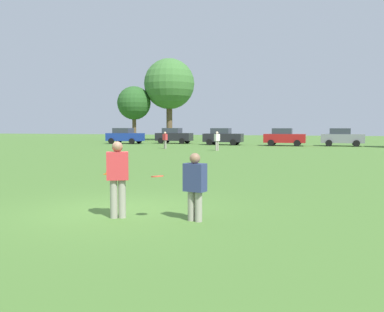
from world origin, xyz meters
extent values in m
plane|color=#47702D|center=(0.00, 0.00, 0.00)|extent=(177.44, 177.44, 0.00)
cylinder|color=gray|center=(0.28, -0.66, 0.42)|extent=(0.16, 0.16, 0.84)
cylinder|color=gray|center=(0.44, -0.58, 0.42)|extent=(0.16, 0.16, 0.84)
cube|color=red|center=(0.36, -0.62, 1.15)|extent=(0.54, 0.45, 0.61)
sphere|color=#8C664C|center=(0.36, -0.62, 1.56)|extent=(0.23, 0.23, 0.23)
cylinder|color=gray|center=(2.14, -0.39, 0.32)|extent=(0.16, 0.16, 0.64)
cylinder|color=gray|center=(1.97, -0.36, 0.32)|extent=(0.16, 0.16, 0.64)
cube|color=navy|center=(2.06, -0.37, 0.93)|extent=(0.49, 0.35, 0.59)
sphere|color=#8C664C|center=(2.06, -0.37, 1.33)|extent=(0.23, 0.23, 0.23)
cylinder|color=#E54C33|center=(1.26, -0.52, 0.94)|extent=(0.27, 0.27, 0.06)
cube|color=#D8590C|center=(-4.22, 6.88, 0.01)|extent=(0.32, 0.32, 0.03)
cone|color=orange|center=(-4.22, 6.88, 0.26)|extent=(0.24, 0.24, 0.45)
cube|color=navy|center=(-18.75, 35.82, 0.78)|extent=(4.25, 1.93, 0.90)
cube|color=#2D333D|center=(-19.00, 35.81, 1.50)|extent=(2.05, 1.70, 0.64)
cylinder|color=black|center=(-17.49, 36.86, 0.33)|extent=(0.67, 0.24, 0.66)
cylinder|color=black|center=(-17.42, 34.87, 0.33)|extent=(0.67, 0.24, 0.66)
cylinder|color=black|center=(-20.09, 36.78, 0.33)|extent=(0.67, 0.24, 0.66)
cylinder|color=black|center=(-20.02, 34.78, 0.33)|extent=(0.67, 0.24, 0.66)
cube|color=black|center=(-13.58, 38.26, 0.78)|extent=(4.25, 1.93, 0.90)
cube|color=#2D333D|center=(-13.83, 38.25, 1.50)|extent=(2.05, 1.70, 0.64)
cylinder|color=black|center=(-12.31, 39.30, 0.33)|extent=(0.67, 0.24, 0.66)
cylinder|color=black|center=(-12.25, 37.30, 0.33)|extent=(0.67, 0.24, 0.66)
cylinder|color=black|center=(-14.91, 39.22, 0.33)|extent=(0.67, 0.24, 0.66)
cylinder|color=black|center=(-14.85, 37.22, 0.33)|extent=(0.67, 0.24, 0.66)
cube|color=black|center=(-7.09, 36.33, 0.78)|extent=(4.25, 1.93, 0.90)
cube|color=#2D333D|center=(-7.34, 36.32, 1.50)|extent=(2.05, 1.70, 0.64)
cylinder|color=black|center=(-5.82, 37.37, 0.33)|extent=(0.67, 0.24, 0.66)
cylinder|color=black|center=(-5.76, 35.37, 0.33)|extent=(0.67, 0.24, 0.66)
cylinder|color=black|center=(-8.43, 37.29, 0.33)|extent=(0.67, 0.24, 0.66)
cylinder|color=black|center=(-8.36, 35.29, 0.33)|extent=(0.67, 0.24, 0.66)
cube|color=maroon|center=(-0.48, 36.23, 0.78)|extent=(4.25, 1.93, 0.90)
cube|color=#2D333D|center=(-0.73, 36.22, 1.50)|extent=(2.05, 1.70, 0.64)
cylinder|color=black|center=(0.79, 37.27, 0.33)|extent=(0.67, 0.24, 0.66)
cylinder|color=black|center=(0.85, 35.27, 0.33)|extent=(0.67, 0.24, 0.66)
cylinder|color=black|center=(-1.81, 37.19, 0.33)|extent=(0.67, 0.24, 0.66)
cylinder|color=black|center=(-1.75, 35.19, 0.33)|extent=(0.67, 0.24, 0.66)
cube|color=slate|center=(5.15, 37.43, 0.78)|extent=(4.25, 1.93, 0.90)
cube|color=#2D333D|center=(4.90, 37.43, 1.50)|extent=(2.05, 1.70, 0.64)
cylinder|color=black|center=(6.42, 38.47, 0.33)|extent=(0.67, 0.24, 0.66)
cylinder|color=black|center=(6.48, 36.48, 0.33)|extent=(0.67, 0.24, 0.66)
cylinder|color=black|center=(3.82, 38.39, 0.33)|extent=(0.67, 0.24, 0.66)
cylinder|color=black|center=(3.88, 36.39, 0.33)|extent=(0.67, 0.24, 0.66)
cylinder|color=gray|center=(-10.09, 26.97, 0.39)|extent=(0.15, 0.15, 0.77)
cylinder|color=gray|center=(-9.95, 26.89, 0.39)|extent=(0.15, 0.15, 0.77)
cube|color=red|center=(-10.02, 26.93, 1.05)|extent=(0.48, 0.41, 0.55)
sphere|color=#D8AD8C|center=(-10.02, 26.93, 1.42)|extent=(0.21, 0.21, 0.21)
cylinder|color=gray|center=(-4.65, 25.41, 0.40)|extent=(0.15, 0.15, 0.80)
cylinder|color=gray|center=(-4.74, 25.27, 0.40)|extent=(0.15, 0.15, 0.80)
cube|color=silver|center=(-4.70, 25.34, 1.09)|extent=(0.45, 0.50, 0.57)
sphere|color=beige|center=(-4.70, 25.34, 1.48)|extent=(0.22, 0.22, 0.22)
cylinder|color=brown|center=(-22.79, 46.19, 1.66)|extent=(0.55, 0.55, 3.31)
sphere|color=#285623|center=(-22.79, 46.19, 5.33)|extent=(4.73, 4.73, 4.73)
cylinder|color=brown|center=(-18.17, 48.08, 2.50)|extent=(0.83, 0.83, 5.00)
sphere|color=#3D7033|center=(-18.17, 48.08, 8.04)|extent=(7.15, 7.15, 7.15)
camera|label=1|loc=(4.92, -8.86, 2.00)|focal=40.12mm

